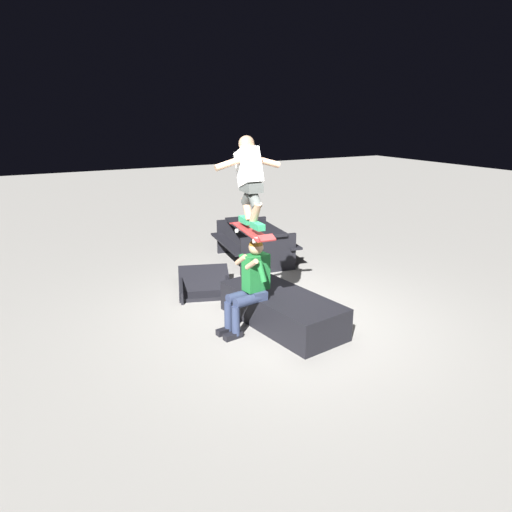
# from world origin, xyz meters

# --- Properties ---
(ground_plane) EXTENTS (40.00, 40.00, 0.00)m
(ground_plane) POSITION_xyz_m (0.00, 0.00, 0.00)
(ground_plane) COLOR gray
(ledge_box_main) EXTENTS (2.02, 1.09, 0.45)m
(ledge_box_main) POSITION_xyz_m (-0.14, 0.12, 0.23)
(ledge_box_main) COLOR black
(ledge_box_main) RESTS_ON ground
(person_sitting_on_ledge) EXTENTS (0.60, 0.78, 1.29)m
(person_sitting_on_ledge) POSITION_xyz_m (-0.08, 0.60, 0.71)
(person_sitting_on_ledge) COLOR #2D3856
(person_sitting_on_ledge) RESTS_ON ground
(skateboard) EXTENTS (1.03, 0.26, 0.13)m
(skateboard) POSITION_xyz_m (-0.17, 0.62, 1.43)
(skateboard) COLOR #B72D2D
(skater_airborne) EXTENTS (0.62, 0.89, 1.12)m
(skater_airborne) POSITION_xyz_m (-0.11, 0.62, 2.11)
(skater_airborne) COLOR #2D9E66
(kicker_ramp) EXTENTS (1.21, 1.14, 0.41)m
(kicker_ramp) POSITION_xyz_m (1.59, 0.59, 0.07)
(kicker_ramp) COLOR black
(kicker_ramp) RESTS_ON ground
(picnic_table_back) EXTENTS (1.87, 1.56, 0.75)m
(picnic_table_back) POSITION_xyz_m (2.65, -0.92, 0.50)
(picnic_table_back) COLOR black
(picnic_table_back) RESTS_ON ground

